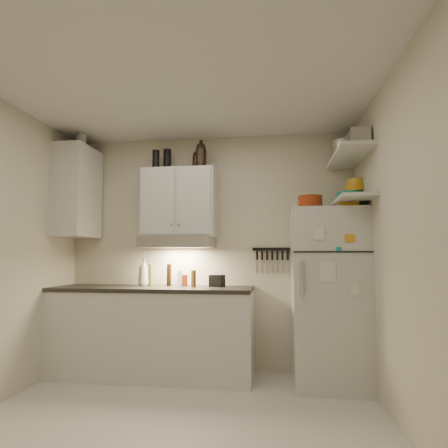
# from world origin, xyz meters

# --- Properties ---
(floor) EXTENTS (3.20, 3.00, 0.02)m
(floor) POSITION_xyz_m (0.00, 0.00, -0.01)
(floor) COLOR silver
(floor) RESTS_ON ground
(ceiling) EXTENTS (3.20, 3.00, 0.02)m
(ceiling) POSITION_xyz_m (0.00, 0.00, 2.61)
(ceiling) COLOR silver
(ceiling) RESTS_ON ground
(back_wall) EXTENTS (3.20, 0.02, 2.60)m
(back_wall) POSITION_xyz_m (0.00, 1.51, 1.30)
(back_wall) COLOR beige
(back_wall) RESTS_ON ground
(right_wall) EXTENTS (0.02, 3.00, 2.60)m
(right_wall) POSITION_xyz_m (1.61, 0.00, 1.30)
(right_wall) COLOR beige
(right_wall) RESTS_ON ground
(base_cabinet) EXTENTS (2.10, 0.60, 0.88)m
(base_cabinet) POSITION_xyz_m (-0.55, 1.20, 0.44)
(base_cabinet) COLOR silver
(base_cabinet) RESTS_ON floor
(countertop) EXTENTS (2.10, 0.62, 0.04)m
(countertop) POSITION_xyz_m (-0.55, 1.20, 0.90)
(countertop) COLOR #282622
(countertop) RESTS_ON base_cabinet
(upper_cabinet) EXTENTS (0.80, 0.33, 0.75)m
(upper_cabinet) POSITION_xyz_m (-0.30, 1.33, 1.83)
(upper_cabinet) COLOR silver
(upper_cabinet) RESTS_ON back_wall
(side_cabinet) EXTENTS (0.33, 0.55, 1.00)m
(side_cabinet) POSITION_xyz_m (-1.44, 1.20, 1.95)
(side_cabinet) COLOR silver
(side_cabinet) RESTS_ON left_wall
(range_hood) EXTENTS (0.76, 0.46, 0.12)m
(range_hood) POSITION_xyz_m (-0.30, 1.27, 1.39)
(range_hood) COLOR silver
(range_hood) RESTS_ON back_wall
(fridge) EXTENTS (0.70, 0.68, 1.70)m
(fridge) POSITION_xyz_m (1.25, 1.16, 0.85)
(fridge) COLOR silver
(fridge) RESTS_ON floor
(shelf_hi) EXTENTS (0.30, 0.95, 0.03)m
(shelf_hi) POSITION_xyz_m (1.45, 1.02, 2.20)
(shelf_hi) COLOR silver
(shelf_hi) RESTS_ON right_wall
(shelf_lo) EXTENTS (0.30, 0.95, 0.03)m
(shelf_lo) POSITION_xyz_m (1.45, 1.02, 1.76)
(shelf_lo) COLOR silver
(shelf_lo) RESTS_ON right_wall
(knife_strip) EXTENTS (0.42, 0.02, 0.03)m
(knife_strip) POSITION_xyz_m (0.70, 1.49, 1.32)
(knife_strip) COLOR black
(knife_strip) RESTS_ON back_wall
(dutch_oven) EXTENTS (0.31, 0.31, 0.14)m
(dutch_oven) POSITION_xyz_m (1.09, 1.11, 1.77)
(dutch_oven) COLOR maroon
(dutch_oven) RESTS_ON fridge
(book_stack) EXTENTS (0.23, 0.26, 0.08)m
(book_stack) POSITION_xyz_m (1.45, 1.01, 1.74)
(book_stack) COLOR orange
(book_stack) RESTS_ON fridge
(spice_jar) EXTENTS (0.07, 0.07, 0.10)m
(spice_jar) POSITION_xyz_m (1.36, 1.05, 1.75)
(spice_jar) COLOR silver
(spice_jar) RESTS_ON fridge
(stock_pot) EXTENTS (0.37, 0.37, 0.23)m
(stock_pot) POSITION_xyz_m (1.48, 1.33, 2.33)
(stock_pot) COLOR silver
(stock_pot) RESTS_ON shelf_hi
(tin_a) EXTENTS (0.18, 0.16, 0.17)m
(tin_a) POSITION_xyz_m (1.51, 0.98, 2.30)
(tin_a) COLOR #AAAAAD
(tin_a) RESTS_ON shelf_hi
(tin_b) EXTENTS (0.18, 0.18, 0.17)m
(tin_b) POSITION_xyz_m (1.50, 0.77, 2.30)
(tin_b) COLOR #AAAAAD
(tin_b) RESTS_ON shelf_hi
(bowl_teal) EXTENTS (0.28, 0.28, 0.11)m
(bowl_teal) POSITION_xyz_m (1.50, 1.25, 1.83)
(bowl_teal) COLOR teal
(bowl_teal) RESTS_ON shelf_lo
(bowl_orange) EXTENTS (0.23, 0.23, 0.07)m
(bowl_orange) POSITION_xyz_m (1.56, 1.20, 1.92)
(bowl_orange) COLOR orange
(bowl_orange) RESTS_ON bowl_teal
(bowl_yellow) EXTENTS (0.18, 0.18, 0.06)m
(bowl_yellow) POSITION_xyz_m (1.56, 1.20, 1.98)
(bowl_yellow) COLOR gold
(bowl_yellow) RESTS_ON bowl_orange
(plates) EXTENTS (0.26, 0.26, 0.05)m
(plates) POSITION_xyz_m (1.44, 1.01, 1.80)
(plates) COLOR teal
(plates) RESTS_ON shelf_lo
(growler_a) EXTENTS (0.11, 0.11, 0.23)m
(growler_a) POSITION_xyz_m (-0.13, 1.41, 2.32)
(growler_a) COLOR black
(growler_a) RESTS_ON upper_cabinet
(growler_b) EXTENTS (0.16, 0.16, 0.28)m
(growler_b) POSITION_xyz_m (-0.05, 1.27, 2.34)
(growler_b) COLOR black
(growler_b) RESTS_ON upper_cabinet
(thermos_a) EXTENTS (0.11, 0.11, 0.25)m
(thermos_a) POSITION_xyz_m (-0.47, 1.40, 2.33)
(thermos_a) COLOR black
(thermos_a) RESTS_ON upper_cabinet
(thermos_b) EXTENTS (0.09, 0.09, 0.23)m
(thermos_b) POSITION_xyz_m (-0.58, 1.32, 2.31)
(thermos_b) COLOR black
(thermos_b) RESTS_ON upper_cabinet
(side_jar) EXTENTS (0.13, 0.13, 0.14)m
(side_jar) POSITION_xyz_m (-1.39, 1.18, 2.52)
(side_jar) COLOR silver
(side_jar) RESTS_ON side_cabinet
(soap_bottle) EXTENTS (0.17, 0.17, 0.33)m
(soap_bottle) POSITION_xyz_m (-0.68, 1.29, 1.08)
(soap_bottle) COLOR silver
(soap_bottle) RESTS_ON countertop
(pepper_mill) EXTENTS (0.07, 0.07, 0.18)m
(pepper_mill) POSITION_xyz_m (-0.11, 1.21, 1.01)
(pepper_mill) COLOR brown
(pepper_mill) RESTS_ON countertop
(oil_bottle) EXTENTS (0.05, 0.05, 0.23)m
(oil_bottle) POSITION_xyz_m (-0.61, 1.30, 1.04)
(oil_bottle) COLOR #576018
(oil_bottle) RESTS_ON countertop
(vinegar_bottle) EXTENTS (0.06, 0.06, 0.24)m
(vinegar_bottle) POSITION_xyz_m (-0.41, 1.32, 1.04)
(vinegar_bottle) COLOR black
(vinegar_bottle) RESTS_ON countertop
(clear_bottle) EXTENTS (0.06, 0.06, 0.17)m
(clear_bottle) POSITION_xyz_m (-0.28, 1.28, 1.01)
(clear_bottle) COLOR silver
(clear_bottle) RESTS_ON countertop
(red_jar) EXTENTS (0.07, 0.07, 0.12)m
(red_jar) POSITION_xyz_m (-0.24, 1.33, 0.98)
(red_jar) COLOR maroon
(red_jar) RESTS_ON countertop
(caddy) EXTENTS (0.17, 0.15, 0.13)m
(caddy) POSITION_xyz_m (0.12, 1.29, 0.98)
(caddy) COLOR black
(caddy) RESTS_ON countertop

